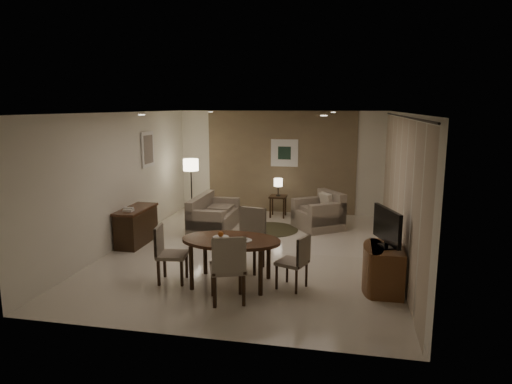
% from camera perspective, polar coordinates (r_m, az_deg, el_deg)
% --- Properties ---
extents(room_shell, '(5.50, 7.00, 2.70)m').
position_cam_1_polar(room_shell, '(9.15, 0.25, 1.46)').
color(room_shell, beige).
rests_on(room_shell, ground).
extents(taupe_accent, '(3.96, 0.03, 2.70)m').
position_cam_1_polar(taupe_accent, '(12.16, 3.12, 3.75)').
color(taupe_accent, '#7D6D4E').
rests_on(taupe_accent, wall_back).
extents(curtain_wall, '(0.08, 6.70, 2.58)m').
position_cam_1_polar(curtain_wall, '(8.64, 17.42, 0.20)').
color(curtain_wall, beige).
rests_on(curtain_wall, wall_right).
extents(curtain_rod, '(0.03, 6.80, 0.03)m').
position_cam_1_polar(curtain_rod, '(8.51, 17.92, 8.98)').
color(curtain_rod, black).
rests_on(curtain_rod, wall_right).
extents(art_back_frame, '(0.72, 0.03, 0.72)m').
position_cam_1_polar(art_back_frame, '(12.10, 3.58, 4.89)').
color(art_back_frame, silver).
rests_on(art_back_frame, wall_back).
extents(art_back_canvas, '(0.34, 0.01, 0.34)m').
position_cam_1_polar(art_back_canvas, '(12.08, 3.57, 4.89)').
color(art_back_canvas, '#1B3123').
rests_on(art_back_canvas, wall_back).
extents(art_left_frame, '(0.03, 0.60, 0.80)m').
position_cam_1_polar(art_left_frame, '(10.70, -13.37, 5.21)').
color(art_left_frame, silver).
rests_on(art_left_frame, wall_left).
extents(art_left_canvas, '(0.01, 0.46, 0.64)m').
position_cam_1_polar(art_left_canvas, '(10.69, -13.30, 5.21)').
color(art_left_canvas, gray).
rests_on(art_left_canvas, wall_left).
extents(downlight_nl, '(0.10, 0.10, 0.01)m').
position_cam_1_polar(downlight_nl, '(7.38, -14.10, 9.34)').
color(downlight_nl, white).
rests_on(downlight_nl, ceiling).
extents(downlight_nr, '(0.10, 0.10, 0.01)m').
position_cam_1_polar(downlight_nr, '(6.67, 8.48, 9.42)').
color(downlight_nr, white).
rests_on(downlight_nr, ceiling).
extents(downlight_fl, '(0.10, 0.10, 0.01)m').
position_cam_1_polar(downlight_fl, '(10.74, -5.70, 9.93)').
color(downlight_fl, white).
rests_on(downlight_fl, ceiling).
extents(downlight_fr, '(0.10, 0.10, 0.01)m').
position_cam_1_polar(downlight_fr, '(10.26, 9.63, 9.80)').
color(downlight_fr, white).
rests_on(downlight_fr, ceiling).
extents(console_desk, '(0.48, 1.20, 0.75)m').
position_cam_1_polar(console_desk, '(9.78, -14.72, -4.13)').
color(console_desk, '#452516').
rests_on(console_desk, floor).
extents(telephone, '(0.20, 0.14, 0.09)m').
position_cam_1_polar(telephone, '(9.42, -15.65, -2.08)').
color(telephone, white).
rests_on(telephone, console_desk).
extents(tv_cabinet, '(0.48, 0.90, 0.70)m').
position_cam_1_polar(tv_cabinet, '(7.41, 15.95, -9.20)').
color(tv_cabinet, brown).
rests_on(tv_cabinet, floor).
extents(flat_tv, '(0.36, 0.85, 0.60)m').
position_cam_1_polar(flat_tv, '(7.21, 16.06, -4.18)').
color(flat_tv, black).
rests_on(flat_tv, tv_cabinet).
extents(dining_table, '(1.59, 0.99, 0.75)m').
position_cam_1_polar(dining_table, '(7.38, -3.13, -8.69)').
color(dining_table, '#452516').
rests_on(dining_table, floor).
extents(chair_near, '(0.64, 0.64, 1.03)m').
position_cam_1_polar(chair_near, '(6.72, -3.55, -9.38)').
color(chair_near, gray).
rests_on(chair_near, floor).
extents(chair_far, '(0.59, 0.59, 1.06)m').
position_cam_1_polar(chair_far, '(7.94, -1.07, -6.06)').
color(chair_far, gray).
rests_on(chair_far, floor).
extents(chair_left, '(0.51, 0.51, 0.93)m').
position_cam_1_polar(chair_left, '(7.55, -10.40, -7.65)').
color(chair_left, gray).
rests_on(chair_left, floor).
extents(chair_right, '(0.54, 0.54, 0.86)m').
position_cam_1_polar(chair_right, '(7.21, 4.50, -8.67)').
color(chair_right, gray).
rests_on(chair_right, floor).
extents(plate_a, '(0.26, 0.26, 0.02)m').
position_cam_1_polar(plate_a, '(7.35, -4.42, -5.66)').
color(plate_a, white).
rests_on(plate_a, dining_table).
extents(plate_b, '(0.26, 0.26, 0.02)m').
position_cam_1_polar(plate_b, '(7.16, -1.55, -6.07)').
color(plate_b, white).
rests_on(plate_b, dining_table).
extents(fruit_apple, '(0.09, 0.09, 0.09)m').
position_cam_1_polar(fruit_apple, '(7.34, -4.43, -5.26)').
color(fruit_apple, '#A74E13').
rests_on(fruit_apple, plate_a).
extents(napkin, '(0.12, 0.08, 0.03)m').
position_cam_1_polar(napkin, '(7.16, -1.55, -5.90)').
color(napkin, white).
rests_on(napkin, plate_b).
extents(round_rug, '(1.33, 1.33, 0.01)m').
position_cam_1_polar(round_rug, '(10.60, 1.67, -4.69)').
color(round_rug, '#3D3922').
rests_on(round_rug, floor).
extents(sofa, '(1.65, 0.83, 0.78)m').
position_cam_1_polar(sofa, '(10.60, -5.24, -2.61)').
color(sofa, gray).
rests_on(sofa, floor).
extents(armchair, '(1.30, 1.32, 0.86)m').
position_cam_1_polar(armchair, '(10.69, 7.77, -2.33)').
color(armchair, gray).
rests_on(armchair, floor).
extents(side_table, '(0.43, 0.43, 0.55)m').
position_cam_1_polar(side_table, '(11.78, 2.77, -1.79)').
color(side_table, black).
rests_on(side_table, floor).
extents(table_lamp, '(0.22, 0.22, 0.50)m').
position_cam_1_polar(table_lamp, '(11.68, 2.79, 0.73)').
color(table_lamp, '#FFEAC1').
rests_on(table_lamp, side_table).
extents(floor_lamp, '(0.38, 0.38, 1.51)m').
position_cam_1_polar(floor_lamp, '(11.68, -8.07, 0.42)').
color(floor_lamp, '#FFE5B7').
rests_on(floor_lamp, floor).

